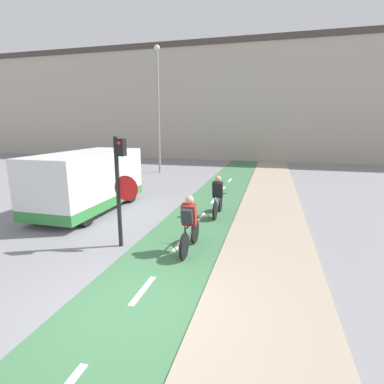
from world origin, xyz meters
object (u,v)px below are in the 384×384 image
Objects in this scene: traffic_light_pole at (120,180)px; street_lamp_far at (158,99)px; cyclist_near at (189,225)px; van at (88,182)px; cyclist_far at (218,198)px.

traffic_light_pole is 13.16m from street_lamp_far.
van is at bearing 150.39° from cyclist_near.
cyclist_far is 0.34× the size of van.
traffic_light_pole is 4.12m from cyclist_far.
cyclist_far is at bearing 7.22° from van.
cyclist_far is 4.93m from van.
traffic_light_pole is 2.14m from cyclist_near.
traffic_light_pole reaches higher than van.
cyclist_near is 5.44m from van.
street_lamp_far is 4.70× the size of cyclist_near.
street_lamp_far is 4.81× the size of cyclist_far.
traffic_light_pole is 1.74× the size of cyclist_far.
street_lamp_far is 13.95m from cyclist_near.
cyclist_far is at bearing 87.38° from cyclist_near.
cyclist_far is (1.97, 3.42, -1.17)m from traffic_light_pole.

